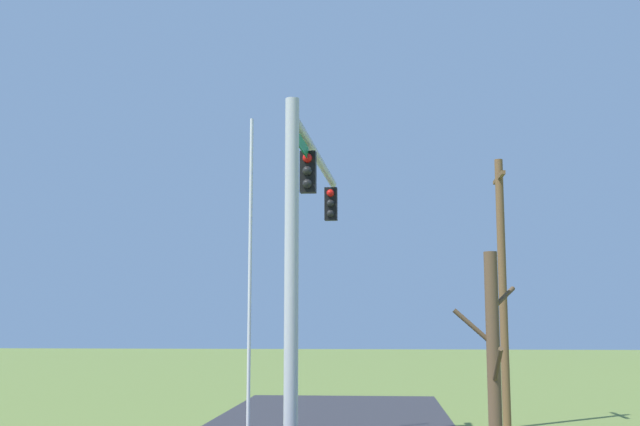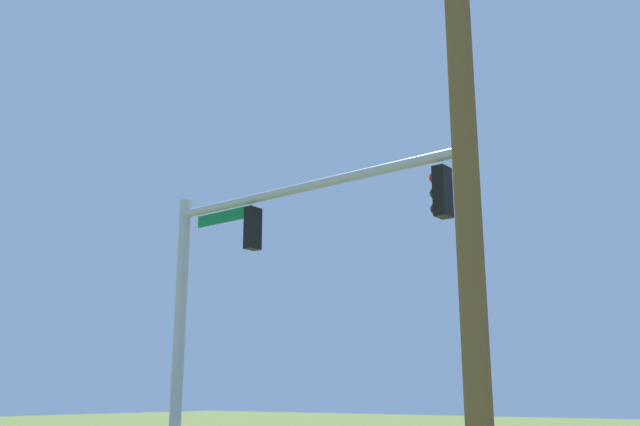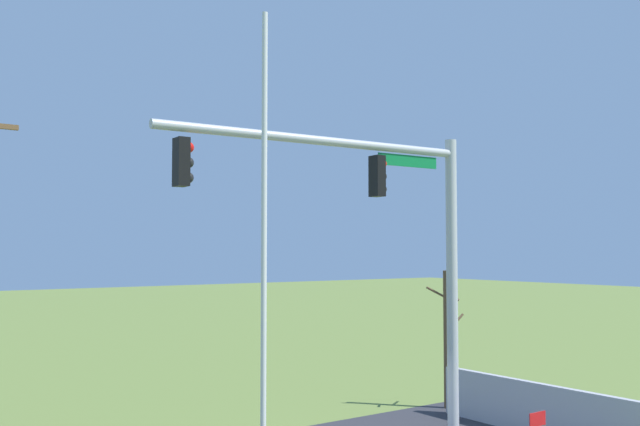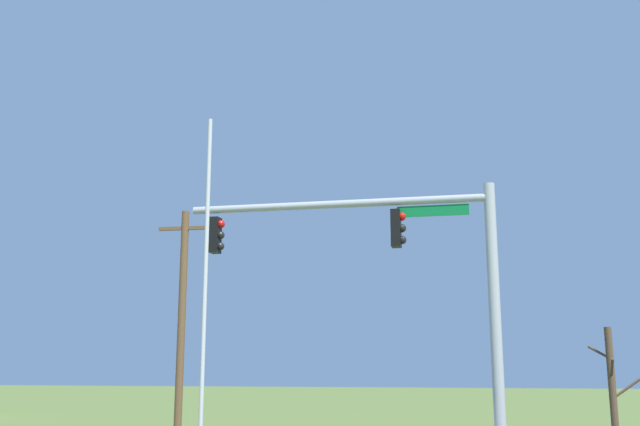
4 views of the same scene
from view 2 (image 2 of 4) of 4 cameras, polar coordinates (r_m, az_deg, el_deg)
name	(u,v)px [view 2 (image 2 of 4)]	position (r m, az deg, el deg)	size (l,w,h in m)	color
signal_mast	(240,286)	(16.05, -6.43, -5.83)	(7.95, 0.65, 7.70)	#B2B5BA
flagpole	(473,318)	(15.11, 12.26, -8.26)	(0.10, 0.10, 9.11)	silver
utility_pole	(470,247)	(6.91, 12.00, -2.70)	(1.90, 0.26, 8.49)	brown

